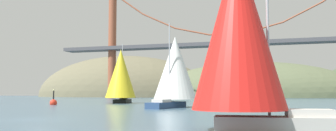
{
  "coord_description": "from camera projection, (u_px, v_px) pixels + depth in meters",
  "views": [
    {
      "loc": [
        16.26,
        -21.77,
        1.85
      ],
      "look_at": [
        0.0,
        30.79,
        6.0
      ],
      "focal_mm": 38.85,
      "sensor_mm": 36.0,
      "label": 1
    }
  ],
  "objects": [
    {
      "name": "headland_left",
      "position": [
        122.0,
        97.0,
        170.2
      ],
      "size": [
        86.15,
        44.0,
        38.41
      ],
      "primitive_type": "ellipsoid",
      "color": "#6B664C",
      "rests_on": "ground_plane"
    },
    {
      "name": "sailboat_red_spinnaker",
      "position": [
        240.0,
        30.0,
        17.95
      ],
      "size": [
        7.98,
        5.15,
        9.51
      ],
      "color": "#B7B2A8",
      "rests_on": "ground_plane"
    },
    {
      "name": "sailboat_white_mainsail",
      "position": [
        175.0,
        69.0,
        47.01
      ],
      "size": [
        6.36,
        9.64,
        10.71
      ],
      "color": "navy",
      "rests_on": "ground_plane"
    },
    {
      "name": "ground_plane",
      "position": [
        38.0,
        119.0,
        25.39
      ],
      "size": [
        360.0,
        360.0,
        0.0
      ],
      "primitive_type": "plane",
      "color": "#426075"
    },
    {
      "name": "sailboat_yellow_sail",
      "position": [
        121.0,
        75.0,
        64.84
      ],
      "size": [
        6.65,
        9.84,
        10.86
      ],
      "color": "black",
      "rests_on": "ground_plane"
    },
    {
      "name": "suspension_bridge",
      "position": [
        227.0,
        42.0,
        117.26
      ],
      "size": [
        117.35,
        6.0,
        37.87
      ],
      "color": "brown",
      "rests_on": "ground_plane"
    },
    {
      "name": "channel_buoy",
      "position": [
        53.0,
        102.0,
        56.24
      ],
      "size": [
        1.1,
        1.1,
        2.64
      ],
      "color": "red",
      "rests_on": "ground_plane"
    },
    {
      "name": "headland_center",
      "position": [
        253.0,
        97.0,
        152.52
      ],
      "size": [
        89.45,
        44.0,
        29.69
      ],
      "primitive_type": "ellipsoid",
      "color": "#5B6647",
      "rests_on": "ground_plane"
    }
  ]
}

